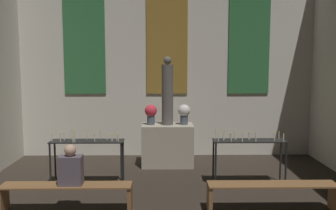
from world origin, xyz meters
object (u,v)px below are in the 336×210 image
pew_back_left (67,192)px  person_seated (71,168)px  flower_vase_right (184,113)px  flower_vase_left (151,113)px  pew_back_right (272,191)px  altar (167,145)px  candle_rack_right (249,146)px  statue (167,93)px  candle_rack_left (87,147)px

pew_back_left → person_seated: person_seated is taller
person_seated → flower_vase_right: bearing=54.6°
flower_vase_left → person_seated: size_ratio=0.71×
pew_back_right → pew_back_left: bearing=180.0°
pew_back_right → person_seated: 3.19m
altar → pew_back_right: (1.62, -2.71, -0.14)m
flower_vase_left → pew_back_left: flower_vase_left is taller
flower_vase_left → flower_vase_right: size_ratio=1.00×
flower_vase_right → candle_rack_right: 1.87m
person_seated → candle_rack_right: bearing=23.3°
pew_back_left → altar: bearing=59.1°
candle_rack_right → pew_back_right: size_ratio=0.68×
flower_vase_right → pew_back_left: flower_vase_right is taller
statue → altar: bearing=0.0°
flower_vase_right → person_seated: bearing=-125.4°
flower_vase_left → pew_back_right: (2.00, -2.71, -0.89)m
flower_vase_right → pew_back_left: 3.48m
pew_back_left → person_seated: 0.40m
flower_vase_left → person_seated: (-1.17, -2.71, -0.49)m
candle_rack_left → candle_rack_right: size_ratio=1.00×
flower_vase_left → pew_back_right: size_ratio=0.22×
pew_back_right → person_seated: (-3.17, 0.00, 0.39)m
candle_rack_left → person_seated: size_ratio=2.17×
pew_back_left → statue: bearing=59.1°
pew_back_left → pew_back_right: size_ratio=1.00×
altar → candle_rack_right: size_ratio=0.83×
statue → flower_vase_right: 0.59m
flower_vase_right → person_seated: (-1.92, -2.71, -0.49)m
flower_vase_left → altar: bearing=0.0°
person_seated → pew_back_left: bearing=180.0°
candle_rack_right → pew_back_right: (0.08, -1.33, -0.42)m
flower_vase_left → candle_rack_right: 2.41m
altar → flower_vase_right: 0.83m
candle_rack_right → person_seated: size_ratio=2.17×
altar → pew_back_left: (-1.62, -2.71, -0.14)m
flower_vase_left → candle_rack_right: (1.93, -1.38, -0.47)m
flower_vase_right → pew_back_right: (1.25, -2.71, -0.89)m
statue → candle_rack_left: size_ratio=1.11×
pew_back_right → person_seated: size_ratio=3.18×
pew_back_left → person_seated: size_ratio=3.18×
flower_vase_left → pew_back_left: 3.11m
flower_vase_left → candle_rack_left: size_ratio=0.33×
statue → pew_back_left: bearing=-120.9°
candle_rack_left → person_seated: (0.01, -1.33, -0.02)m
pew_back_right → flower_vase_left: bearing=126.4°
flower_vase_left → pew_back_left: bearing=-114.7°
statue → flower_vase_left: size_ratio=3.36×
statue → flower_vase_left: (-0.38, -0.00, -0.46)m
statue → flower_vase_right: statue is taller
altar → statue: statue is taller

